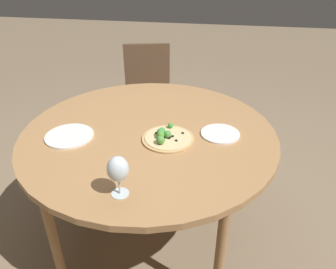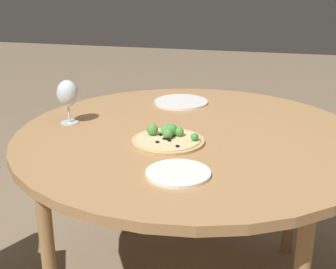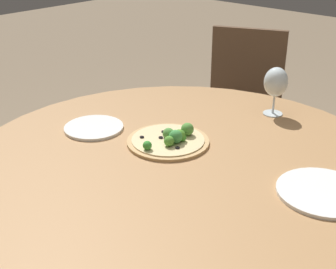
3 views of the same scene
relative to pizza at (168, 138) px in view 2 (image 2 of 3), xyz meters
name	(u,v)px [view 2 (image 2 of 3)]	position (x,y,z in m)	size (l,w,h in m)	color
dining_table	(191,147)	(0.07, 0.11, -0.07)	(1.35, 1.35, 0.74)	#A87A4C
pizza	(168,138)	(0.00, 0.00, 0.00)	(0.27, 0.27, 0.06)	tan
wine_glass	(68,94)	(-0.44, 0.12, 0.11)	(0.09, 0.09, 0.18)	silver
plate_near	(181,102)	(-0.05, 0.50, -0.01)	(0.25, 0.25, 0.01)	white
plate_far	(178,173)	(0.09, -0.27, -0.01)	(0.20, 0.20, 0.01)	white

